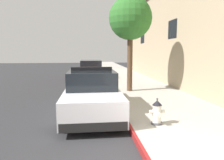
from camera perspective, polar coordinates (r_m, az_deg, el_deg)
name	(u,v)px	position (r m, az deg, el deg)	size (l,w,h in m)	color
ground_plane	(43,88)	(14.06, -18.44, -2.22)	(30.41, 60.00, 0.20)	#2B2B2D
sidewalk_pavement	(135,84)	(14.05, 6.21, -1.11)	(3.76, 60.00, 0.17)	#ADA89E
curb_painted_edge	(106,85)	(13.76, -1.61, -1.25)	(0.08, 60.00, 0.17)	maroon
storefront_building	(215,32)	(14.32, 26.53, 11.68)	(5.69, 24.73, 6.81)	tan
police_cruiser	(92,93)	(7.69, -5.54, -3.45)	(1.94, 4.84, 1.68)	white
parked_car_silver_ahead	(91,70)	(17.06, -5.80, 2.67)	(1.94, 4.84, 1.56)	maroon
fire_hydrant	(157,112)	(6.14, 12.25, -8.64)	(0.44, 0.40, 0.76)	#4C4C51
street_tree	(130,19)	(11.12, 5.05, 16.33)	(2.22, 2.22, 4.89)	brown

